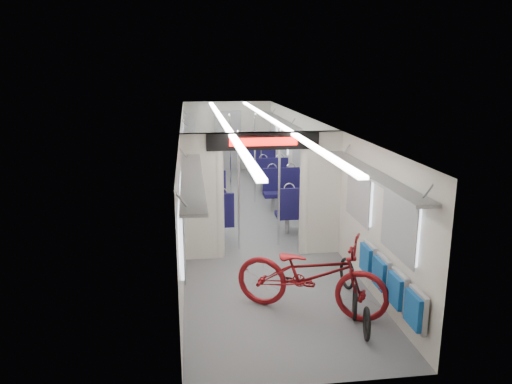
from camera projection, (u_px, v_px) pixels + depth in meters
carriage at (250, 159)px, 10.68m from camera, size 12.00×12.02×2.31m
bicycle at (311, 275)px, 7.04m from camera, size 2.30×1.70×1.16m
flip_bench at (389, 282)px, 6.81m from camera, size 0.12×2.08×0.49m
bike_hoop_a at (367, 326)px, 6.41m from camera, size 0.15×0.44×0.44m
bike_hoop_b at (355, 304)px, 6.93m from camera, size 0.19×0.50×0.50m
bike_hoop_c at (347, 275)px, 7.89m from camera, size 0.10×0.51×0.51m
seat_bay_near_left at (208, 202)px, 10.79m from camera, size 0.95×2.27×1.16m
seat_bay_near_right at (290, 197)px, 11.30m from camera, size 0.93×2.18×1.13m
seat_bay_far_left at (202, 169)px, 14.51m from camera, size 0.90×2.05×1.09m
seat_bay_far_right at (266, 167)px, 14.71m from camera, size 0.91×2.09×1.11m
stanchion_near_left at (239, 191)px, 9.38m from camera, size 0.04×0.04×2.30m
stanchion_near_right at (279, 188)px, 9.59m from camera, size 0.04×0.04×2.30m
stanchion_far_left at (230, 160)px, 12.46m from camera, size 0.05×0.05×2.30m
stanchion_far_right at (255, 159)px, 12.67m from camera, size 0.05×0.05×2.30m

